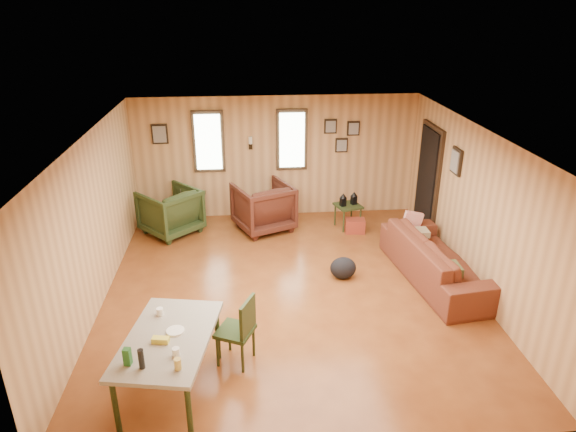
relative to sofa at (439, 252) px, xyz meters
name	(u,v)px	position (x,y,z in m)	size (l,w,h in m)	color
room	(300,209)	(-2.15, 0.15, 0.73)	(5.54, 6.04, 2.44)	brown
sofa	(439,252)	(0.00, 0.00, 0.00)	(2.41, 0.70, 0.94)	#612C1B
recliner_brown	(263,205)	(-2.62, 2.15, 0.03)	(0.97, 0.91, 1.00)	#441E14
recliner_green	(170,209)	(-4.35, 2.13, 0.00)	(0.92, 0.86, 0.94)	#2A391A
end_table	(191,204)	(-4.01, 2.52, -0.07)	(0.57, 0.52, 0.72)	#2B3A1A
side_table	(348,204)	(-1.01, 2.08, 0.01)	(0.56, 0.56, 0.71)	#2B3A1A
cooler	(355,226)	(-0.91, 1.85, -0.34)	(0.39, 0.30, 0.26)	maroon
backpack	(343,268)	(-1.46, 0.16, -0.29)	(0.50, 0.44, 0.35)	black
sofa_pillows	(429,246)	(-0.11, 0.16, 0.03)	(0.42, 1.76, 0.37)	#4F5630
dining_table	(168,343)	(-3.82, -2.20, 0.21)	(1.13, 1.60, 0.97)	gray
dining_chair	(240,328)	(-3.06, -1.74, 0.03)	(0.53, 0.53, 0.89)	#2A391A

